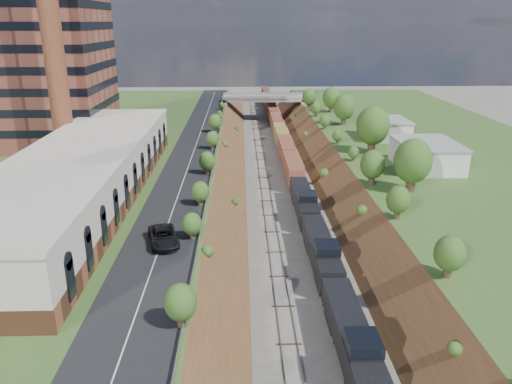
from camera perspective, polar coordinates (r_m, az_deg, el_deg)
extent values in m
cube|color=#3D5D26|center=(93.35, -18.02, 2.28)|extent=(44.00, 180.00, 5.00)
cube|color=#3D5D26|center=(98.00, 22.28, 2.55)|extent=(44.00, 180.00, 5.00)
cube|color=brown|center=(90.42, -4.35, 0.99)|extent=(10.00, 180.00, 10.00)
cube|color=brown|center=(92.04, 9.46, 1.11)|extent=(10.00, 180.00, 10.00)
cube|color=gray|center=(90.38, 0.97, 1.10)|extent=(1.58, 180.00, 0.18)
cube|color=gray|center=(90.77, 4.25, 1.13)|extent=(1.58, 180.00, 0.18)
cube|color=black|center=(89.32, -7.33, 4.04)|extent=(8.00, 180.00, 0.10)
cube|color=#99999E|center=(88.89, -4.70, 4.40)|extent=(0.06, 171.00, 0.30)
cube|color=brown|center=(70.78, -19.12, 0.03)|extent=(14.00, 62.00, 2.20)
cube|color=beige|center=(69.85, -19.41, 2.55)|extent=(14.00, 62.00, 4.30)
cube|color=beige|center=(69.26, -19.62, 4.46)|extent=(14.30, 62.30, 0.50)
cube|color=brown|center=(104.79, -23.66, 17.02)|extent=(22.00, 22.00, 44.00)
cylinder|color=brown|center=(87.05, -22.26, 15.78)|extent=(3.20, 3.20, 40.00)
cube|color=gray|center=(150.06, -3.58, 9.44)|extent=(1.50, 8.00, 6.20)
cube|color=gray|center=(151.09, 5.29, 9.46)|extent=(1.50, 8.00, 6.20)
cube|color=gray|center=(149.66, 0.87, 10.65)|extent=(24.00, 8.00, 1.00)
cube|color=gray|center=(145.59, 0.95, 10.73)|extent=(24.00, 0.30, 0.80)
cube|color=gray|center=(153.50, 0.81, 11.16)|extent=(24.00, 0.30, 0.80)
cube|color=silver|center=(86.15, 18.92, 3.95)|extent=(9.00, 12.00, 4.00)
cube|color=silver|center=(106.36, 14.64, 6.95)|extent=(8.00, 10.00, 3.60)
cylinder|color=#473323|center=(73.30, 17.25, 1.04)|extent=(1.30, 1.30, 2.62)
ellipsoid|color=#365F21|center=(72.44, 17.49, 3.41)|extent=(5.25, 5.25, 6.30)
cylinder|color=#473323|center=(51.25, -7.28, -6.84)|extent=(0.66, 0.66, 1.22)
ellipsoid|color=#365F21|center=(50.64, -7.34, -5.34)|extent=(2.45, 2.45, 2.94)
cube|color=black|center=(45.31, 10.91, -15.90)|extent=(2.70, 16.20, 2.48)
cube|color=silver|center=(39.82, 13.09, -20.47)|extent=(2.48, 3.00, 0.15)
cube|color=black|center=(41.33, 12.17, -16.48)|extent=(2.65, 3.10, 0.90)
cube|color=black|center=(59.95, 7.45, -6.54)|extent=(2.70, 16.20, 2.48)
cube|color=black|center=(75.67, 5.46, -0.95)|extent=(2.70, 16.20, 2.48)
cube|color=brown|center=(140.31, 2.13, 8.55)|extent=(2.70, 116.02, 3.24)
imported|color=black|center=(54.44, -10.54, -5.03)|extent=(4.33, 6.65, 1.70)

